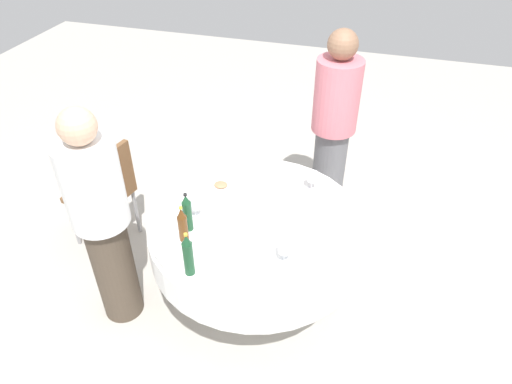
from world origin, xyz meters
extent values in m
plane|color=#B7B2A8|center=(0.00, 0.00, 0.00)|extent=(10.00, 10.00, 0.00)
cylinder|color=white|center=(0.00, 0.00, 0.72)|extent=(1.32, 1.32, 0.04)
cylinder|color=white|center=(0.00, 0.00, 0.59)|extent=(1.35, 1.35, 0.22)
cylinder|color=slate|center=(0.00, 0.00, 0.24)|extent=(0.14, 0.14, 0.48)
cylinder|color=slate|center=(0.00, 0.00, 0.01)|extent=(0.56, 0.56, 0.03)
cylinder|color=#593314|center=(0.35, 0.31, 0.83)|extent=(0.06, 0.06, 0.17)
cone|color=#593314|center=(0.35, 0.31, 0.94)|extent=(0.05, 0.05, 0.06)
cylinder|color=gold|center=(0.35, 0.31, 0.98)|extent=(0.02, 0.02, 0.01)
cylinder|color=#194728|center=(0.21, 0.54, 0.85)|extent=(0.06, 0.06, 0.21)
cone|color=#194728|center=(0.21, 0.54, 0.98)|extent=(0.05, 0.05, 0.06)
cylinder|color=gold|center=(0.21, 0.54, 1.02)|extent=(0.02, 0.02, 0.01)
cylinder|color=#194728|center=(0.36, 0.22, 0.84)|extent=(0.06, 0.06, 0.20)
cone|color=#194728|center=(0.36, 0.22, 0.97)|extent=(0.05, 0.05, 0.05)
cylinder|color=black|center=(0.36, 0.22, 1.00)|extent=(0.02, 0.02, 0.01)
cylinder|color=white|center=(-0.26, 0.31, 0.74)|extent=(0.06, 0.06, 0.00)
cylinder|color=white|center=(-0.26, 0.31, 0.78)|extent=(0.01, 0.01, 0.06)
cylinder|color=white|center=(-0.26, 0.31, 0.84)|extent=(0.07, 0.07, 0.08)
cylinder|color=white|center=(0.36, 0.09, 0.74)|extent=(0.06, 0.06, 0.00)
cylinder|color=white|center=(0.36, 0.09, 0.77)|extent=(0.01, 0.01, 0.06)
cylinder|color=white|center=(0.36, 0.09, 0.84)|extent=(0.07, 0.07, 0.07)
cylinder|color=maroon|center=(0.36, 0.09, 0.82)|extent=(0.06, 0.06, 0.03)
cylinder|color=white|center=(-0.28, -0.38, 0.74)|extent=(0.06, 0.06, 0.00)
cylinder|color=white|center=(-0.28, -0.38, 0.78)|extent=(0.01, 0.01, 0.07)
cylinder|color=white|center=(-0.28, -0.38, 0.84)|extent=(0.07, 0.07, 0.06)
cylinder|color=white|center=(-0.01, -0.26, 0.75)|extent=(0.24, 0.24, 0.02)
cylinder|color=white|center=(-0.28, -0.04, 0.75)|extent=(0.26, 0.26, 0.02)
cylinder|color=white|center=(0.31, -0.22, 0.75)|extent=(0.20, 0.20, 0.02)
ellipsoid|color=tan|center=(0.31, -0.22, 0.77)|extent=(0.09, 0.08, 0.02)
cube|color=silver|center=(0.04, 0.39, 0.74)|extent=(0.18, 0.02, 0.00)
cube|color=white|center=(-0.09, 0.16, 0.75)|extent=(0.22, 0.22, 0.02)
cylinder|color=#4C3F33|center=(0.85, 0.36, 0.40)|extent=(0.26, 0.26, 0.80)
cylinder|color=white|center=(0.85, 0.36, 1.07)|extent=(0.34, 0.34, 0.54)
sphere|color=#D8AD8C|center=(0.85, 0.36, 1.44)|extent=(0.21, 0.21, 0.21)
cylinder|color=slate|center=(-0.30, -1.07, 0.42)|extent=(0.26, 0.26, 0.83)
cylinder|color=#D8727F|center=(-0.30, -1.07, 1.10)|extent=(0.34, 0.34, 0.55)
sphere|color=#8C664C|center=(-0.30, -1.07, 1.49)|extent=(0.22, 0.22, 0.22)
cube|color=brown|center=(1.32, -0.25, 0.45)|extent=(0.47, 0.47, 0.04)
cube|color=brown|center=(1.14, -0.22, 0.66)|extent=(0.11, 0.40, 0.42)
cylinder|color=gray|center=(1.45, -0.45, 0.21)|extent=(0.03, 0.03, 0.43)
cylinder|color=gray|center=(1.52, -0.12, 0.21)|extent=(0.03, 0.03, 0.43)
cylinder|color=gray|center=(1.12, -0.39, 0.21)|extent=(0.03, 0.03, 0.43)
cylinder|color=gray|center=(1.18, -0.05, 0.21)|extent=(0.03, 0.03, 0.43)
camera|label=1|loc=(-0.62, 2.11, 2.62)|focal=32.76mm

